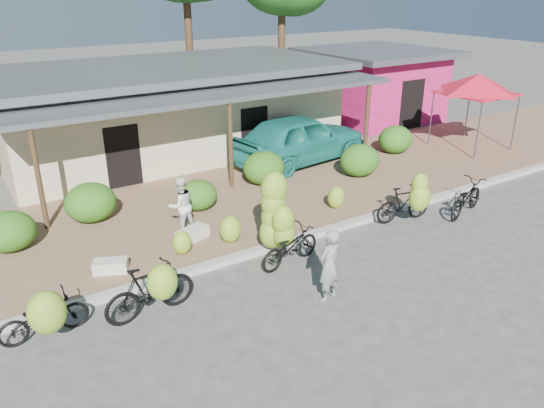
{
  "coord_description": "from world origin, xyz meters",
  "views": [
    {
      "loc": [
        -7.49,
        -7.86,
        6.17
      ],
      "look_at": [
        -1.08,
        2.07,
        1.2
      ],
      "focal_mm": 35.0,
      "sensor_mm": 36.0,
      "label": 1
    }
  ],
  "objects_px": {
    "sack_near": "(192,234)",
    "sack_far": "(111,266)",
    "bike_far_left": "(44,316)",
    "bike_right": "(408,201)",
    "red_canopy": "(478,84)",
    "bike_center": "(281,227)",
    "bike_far_right": "(466,198)",
    "bystander": "(181,205)",
    "bike_left": "(152,289)",
    "teal_van": "(300,138)",
    "vendor": "(329,265)"
  },
  "relations": [
    {
      "from": "sack_far",
      "to": "vendor",
      "type": "relative_size",
      "value": 0.47
    },
    {
      "from": "bike_right",
      "to": "sack_far",
      "type": "bearing_deg",
      "value": 88.67
    },
    {
      "from": "vendor",
      "to": "teal_van",
      "type": "height_order",
      "value": "teal_van"
    },
    {
      "from": "bike_far_left",
      "to": "bike_far_right",
      "type": "height_order",
      "value": "bike_far_left"
    },
    {
      "from": "bike_far_right",
      "to": "teal_van",
      "type": "distance_m",
      "value": 6.33
    },
    {
      "from": "bike_left",
      "to": "teal_van",
      "type": "relative_size",
      "value": 0.37
    },
    {
      "from": "bike_far_right",
      "to": "red_canopy",
      "type": "bearing_deg",
      "value": -68.86
    },
    {
      "from": "bike_left",
      "to": "sack_far",
      "type": "relative_size",
      "value": 2.56
    },
    {
      "from": "bike_far_right",
      "to": "sack_near",
      "type": "bearing_deg",
      "value": 54.91
    },
    {
      "from": "bike_far_left",
      "to": "bike_right",
      "type": "distance_m",
      "value": 9.42
    },
    {
      "from": "bike_center",
      "to": "bike_far_left",
      "type": "bearing_deg",
      "value": 83.19
    },
    {
      "from": "red_canopy",
      "to": "sack_near",
      "type": "relative_size",
      "value": 4.12
    },
    {
      "from": "red_canopy",
      "to": "bike_far_right",
      "type": "distance_m",
      "value": 7.04
    },
    {
      "from": "teal_van",
      "to": "sack_near",
      "type": "bearing_deg",
      "value": 114.43
    },
    {
      "from": "red_canopy",
      "to": "teal_van",
      "type": "height_order",
      "value": "red_canopy"
    },
    {
      "from": "bike_left",
      "to": "bystander",
      "type": "relative_size",
      "value": 1.26
    },
    {
      "from": "bike_far_left",
      "to": "sack_near",
      "type": "distance_m",
      "value": 4.52
    },
    {
      "from": "bike_far_right",
      "to": "sack_near",
      "type": "xyz_separation_m",
      "value": [
        -7.33,
        2.53,
        -0.23
      ]
    },
    {
      "from": "bike_left",
      "to": "bike_center",
      "type": "height_order",
      "value": "bike_center"
    },
    {
      "from": "sack_far",
      "to": "bystander",
      "type": "distance_m",
      "value": 2.5
    },
    {
      "from": "teal_van",
      "to": "sack_far",
      "type": "bearing_deg",
      "value": 109.66
    },
    {
      "from": "bystander",
      "to": "bike_far_right",
      "type": "bearing_deg",
      "value": 151.85
    },
    {
      "from": "bystander",
      "to": "sack_near",
      "type": "bearing_deg",
      "value": 88.64
    },
    {
      "from": "sack_near",
      "to": "teal_van",
      "type": "height_order",
      "value": "teal_van"
    },
    {
      "from": "sack_near",
      "to": "vendor",
      "type": "bearing_deg",
      "value": -71.46
    },
    {
      "from": "bike_far_right",
      "to": "bystander",
      "type": "bearing_deg",
      "value": 51.39
    },
    {
      "from": "sack_near",
      "to": "teal_van",
      "type": "distance_m",
      "value": 6.98
    },
    {
      "from": "bike_left",
      "to": "sack_near",
      "type": "height_order",
      "value": "bike_left"
    },
    {
      "from": "bike_left",
      "to": "bike_right",
      "type": "height_order",
      "value": "bike_right"
    },
    {
      "from": "red_canopy",
      "to": "bike_far_right",
      "type": "height_order",
      "value": "red_canopy"
    },
    {
      "from": "bike_far_left",
      "to": "bike_right",
      "type": "bearing_deg",
      "value": -89.83
    },
    {
      "from": "red_canopy",
      "to": "bike_far_left",
      "type": "relative_size",
      "value": 2.14
    },
    {
      "from": "bike_left",
      "to": "bike_far_right",
      "type": "height_order",
      "value": "bike_left"
    },
    {
      "from": "bike_far_right",
      "to": "bike_left",
      "type": "bearing_deg",
      "value": 73.89
    },
    {
      "from": "bike_far_left",
      "to": "sack_near",
      "type": "relative_size",
      "value": 1.93
    },
    {
      "from": "bike_right",
      "to": "sack_far",
      "type": "height_order",
      "value": "bike_right"
    },
    {
      "from": "teal_van",
      "to": "bike_far_right",
      "type": "bearing_deg",
      "value": -174.07
    },
    {
      "from": "vendor",
      "to": "bystander",
      "type": "bearing_deg",
      "value": -87.08
    },
    {
      "from": "sack_near",
      "to": "sack_far",
      "type": "xyz_separation_m",
      "value": [
        -2.24,
        -0.48,
        -0.01
      ]
    },
    {
      "from": "bike_far_right",
      "to": "bike_right",
      "type": "bearing_deg",
      "value": 60.13
    },
    {
      "from": "bike_center",
      "to": "sack_far",
      "type": "xyz_separation_m",
      "value": [
        -3.67,
        1.43,
        -0.61
      ]
    },
    {
      "from": "vendor",
      "to": "red_canopy",
      "type": "bearing_deg",
      "value": -168.56
    },
    {
      "from": "bike_far_right",
      "to": "bystander",
      "type": "relative_size",
      "value": 1.32
    },
    {
      "from": "bike_right",
      "to": "sack_near",
      "type": "distance_m",
      "value": 5.86
    },
    {
      "from": "bystander",
      "to": "red_canopy",
      "type": "bearing_deg",
      "value": 178.88
    },
    {
      "from": "sack_near",
      "to": "vendor",
      "type": "xyz_separation_m",
      "value": [
        1.3,
        -3.88,
        0.53
      ]
    },
    {
      "from": "bike_far_left",
      "to": "red_canopy",
      "type": "bearing_deg",
      "value": -77.96
    },
    {
      "from": "bike_center",
      "to": "teal_van",
      "type": "xyz_separation_m",
      "value": [
        4.48,
        5.54,
        0.14
      ]
    },
    {
      "from": "sack_far",
      "to": "teal_van",
      "type": "xyz_separation_m",
      "value": [
        8.15,
        4.1,
        0.75
      ]
    },
    {
      "from": "bike_far_left",
      "to": "teal_van",
      "type": "relative_size",
      "value": 0.31
    }
  ]
}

